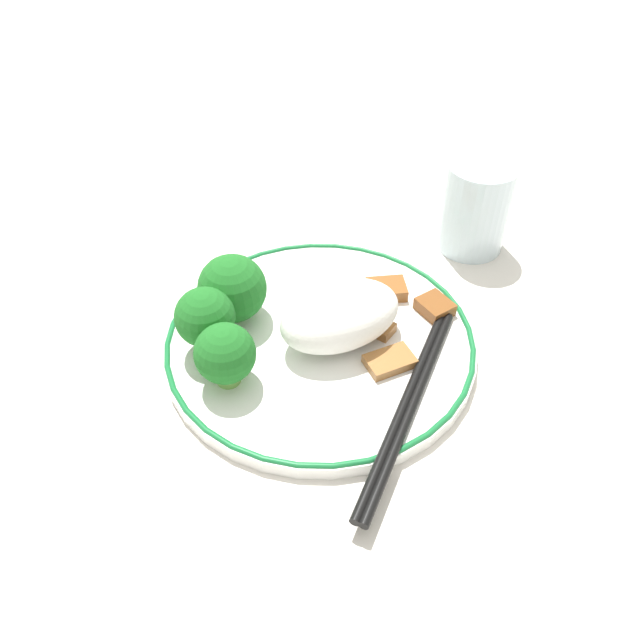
{
  "coord_description": "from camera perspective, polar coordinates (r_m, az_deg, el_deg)",
  "views": [
    {
      "loc": [
        -0.17,
        -0.34,
        0.39
      ],
      "look_at": [
        0.0,
        0.0,
        0.03
      ],
      "focal_mm": 35.0,
      "sensor_mm": 36.0,
      "label": 1
    }
  ],
  "objects": [
    {
      "name": "plate",
      "position": [
        0.54,
        0.0,
        -1.87
      ],
      "size": [
        0.27,
        0.27,
        0.01
      ],
      "color": "white",
      "rests_on": "ground_plane"
    },
    {
      "name": "chopsticks",
      "position": [
        0.49,
        8.1,
        -7.64
      ],
      "size": [
        0.18,
        0.15,
        0.01
      ],
      "color": "black",
      "rests_on": "plate"
    },
    {
      "name": "broccoli_back_right",
      "position": [
        0.49,
        -8.67,
        -3.13
      ],
      "size": [
        0.05,
        0.05,
        0.06
      ],
      "color": "#72AD4C",
      "rests_on": "plate"
    },
    {
      "name": "drinking_glass",
      "position": [
        0.65,
        14.04,
        9.98
      ],
      "size": [
        0.07,
        0.07,
        0.09
      ],
      "color": "silver",
      "rests_on": "ground_plane"
    },
    {
      "name": "rice_mound",
      "position": [
        0.52,
        1.85,
        0.41
      ],
      "size": [
        0.11,
        0.07,
        0.05
      ],
      "color": "white",
      "rests_on": "plate"
    },
    {
      "name": "broccoli_back_left",
      "position": [
        0.54,
        -8.02,
        2.87
      ],
      "size": [
        0.06,
        0.06,
        0.06
      ],
      "color": "#72AD4C",
      "rests_on": "plate"
    },
    {
      "name": "ground_plane",
      "position": [
        0.55,
        0.0,
        -2.46
      ],
      "size": [
        3.0,
        3.0,
        0.0
      ],
      "primitive_type": "plane",
      "color": "silver"
    },
    {
      "name": "meat_near_left",
      "position": [
        0.58,
        6.08,
        2.79
      ],
      "size": [
        0.04,
        0.04,
        0.01
      ],
      "color": "brown",
      "rests_on": "plate"
    },
    {
      "name": "broccoli_back_center",
      "position": [
        0.51,
        -10.46,
        0.2
      ],
      "size": [
        0.05,
        0.05,
        0.06
      ],
      "color": "#72AD4C",
      "rests_on": "plate"
    },
    {
      "name": "meat_near_right",
      "position": [
        0.52,
        6.4,
        -3.76
      ],
      "size": [
        0.04,
        0.03,
        0.01
      ],
      "color": "#9E6633",
      "rests_on": "plate"
    },
    {
      "name": "meat_near_front",
      "position": [
        0.54,
        5.05,
        -0.52
      ],
      "size": [
        0.03,
        0.04,
        0.01
      ],
      "color": "#9E6633",
      "rests_on": "plate"
    },
    {
      "name": "meat_near_back",
      "position": [
        0.57,
        10.45,
        1.2
      ],
      "size": [
        0.03,
        0.03,
        0.01
      ],
      "color": "brown",
      "rests_on": "plate"
    }
  ]
}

